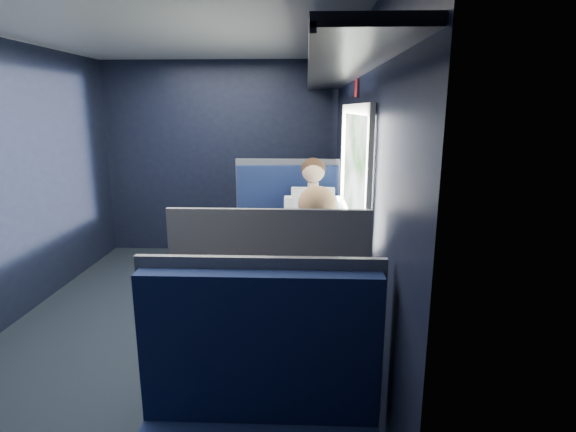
{
  "coord_description": "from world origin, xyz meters",
  "views": [
    {
      "loc": [
        1.04,
        -3.32,
        1.75
      ],
      "look_at": [
        0.9,
        0.0,
        0.95
      ],
      "focal_mm": 28.0,
      "sensor_mm": 36.0,
      "label": 1
    }
  ],
  "objects_px": {
    "seat_bay_far": "(274,336)",
    "laptop": "(329,231)",
    "woman": "(316,278)",
    "cup": "(327,225)",
    "seat_row_front": "(290,225)",
    "table": "(305,252)",
    "seat_bay_near": "(285,247)",
    "man": "(313,223)",
    "bottle_small": "(332,225)"
  },
  "relations": [
    {
      "from": "seat_bay_far",
      "to": "laptop",
      "type": "height_order",
      "value": "seat_bay_far"
    },
    {
      "from": "woman",
      "to": "laptop",
      "type": "xyz_separation_m",
      "value": [
        0.12,
        0.84,
        0.07
      ]
    },
    {
      "from": "seat_bay_far",
      "to": "cup",
      "type": "height_order",
      "value": "seat_bay_far"
    },
    {
      "from": "seat_bay_far",
      "to": "cup",
      "type": "bearing_deg",
      "value": 73.7
    },
    {
      "from": "seat_row_front",
      "to": "laptop",
      "type": "distance_m",
      "value": 1.75
    },
    {
      "from": "table",
      "to": "seat_bay_near",
      "type": "distance_m",
      "value": 0.92
    },
    {
      "from": "man",
      "to": "bottle_small",
      "type": "xyz_separation_m",
      "value": [
        0.15,
        -0.48,
        0.11
      ]
    },
    {
      "from": "seat_bay_far",
      "to": "bottle_small",
      "type": "bearing_deg",
      "value": 69.81
    },
    {
      "from": "seat_bay_far",
      "to": "seat_row_front",
      "type": "bearing_deg",
      "value": 90.0
    },
    {
      "from": "seat_row_front",
      "to": "man",
      "type": "relative_size",
      "value": 0.88
    },
    {
      "from": "seat_bay_near",
      "to": "man",
      "type": "relative_size",
      "value": 0.95
    },
    {
      "from": "seat_bay_far",
      "to": "bottle_small",
      "type": "relative_size",
      "value": 6.49
    },
    {
      "from": "seat_bay_near",
      "to": "cup",
      "type": "xyz_separation_m",
      "value": [
        0.38,
        -0.5,
        0.36
      ]
    },
    {
      "from": "seat_bay_near",
      "to": "bottle_small",
      "type": "height_order",
      "value": "seat_bay_near"
    },
    {
      "from": "cup",
      "to": "laptop",
      "type": "bearing_deg",
      "value": -88.71
    },
    {
      "from": "table",
      "to": "man",
      "type": "distance_m",
      "value": 0.7
    },
    {
      "from": "seat_bay_far",
      "to": "laptop",
      "type": "relative_size",
      "value": 4.14
    },
    {
      "from": "seat_bay_far",
      "to": "man",
      "type": "xyz_separation_m",
      "value": [
        0.25,
        1.57,
        0.3
      ]
    },
    {
      "from": "laptop",
      "to": "bottle_small",
      "type": "height_order",
      "value": "laptop"
    },
    {
      "from": "man",
      "to": "laptop",
      "type": "bearing_deg",
      "value": -78.08
    },
    {
      "from": "table",
      "to": "seat_bay_far",
      "type": "distance_m",
      "value": 0.93
    },
    {
      "from": "cup",
      "to": "man",
      "type": "bearing_deg",
      "value": 109.21
    },
    {
      "from": "man",
      "to": "laptop",
      "type": "xyz_separation_m",
      "value": [
        0.12,
        -0.57,
        0.08
      ]
    },
    {
      "from": "table",
      "to": "bottle_small",
      "type": "relative_size",
      "value": 5.15
    },
    {
      "from": "laptop",
      "to": "table",
      "type": "bearing_deg",
      "value": -144.87
    },
    {
      "from": "table",
      "to": "seat_bay_near",
      "type": "bearing_deg",
      "value": 102.57
    },
    {
      "from": "seat_bay_far",
      "to": "man",
      "type": "height_order",
      "value": "man"
    },
    {
      "from": "seat_bay_near",
      "to": "laptop",
      "type": "height_order",
      "value": "seat_bay_near"
    },
    {
      "from": "laptop",
      "to": "woman",
      "type": "bearing_deg",
      "value": -98.12
    },
    {
      "from": "seat_bay_near",
      "to": "man",
      "type": "bearing_deg",
      "value": -33.32
    },
    {
      "from": "seat_bay_far",
      "to": "bottle_small",
      "type": "distance_m",
      "value": 1.24
    },
    {
      "from": "seat_bay_near",
      "to": "woman",
      "type": "xyz_separation_m",
      "value": [
        0.26,
        -1.58,
        0.3
      ]
    },
    {
      "from": "table",
      "to": "seat_bay_far",
      "type": "xyz_separation_m",
      "value": [
        -0.18,
        -0.87,
        -0.25
      ]
    },
    {
      "from": "seat_bay_near",
      "to": "bottle_small",
      "type": "relative_size",
      "value": 6.49
    },
    {
      "from": "laptop",
      "to": "cup",
      "type": "xyz_separation_m",
      "value": [
        -0.01,
        0.24,
        -0.02
      ]
    },
    {
      "from": "cup",
      "to": "woman",
      "type": "bearing_deg",
      "value": -96.05
    },
    {
      "from": "seat_row_front",
      "to": "cup",
      "type": "xyz_separation_m",
      "value": [
        0.36,
        -1.43,
        0.37
      ]
    },
    {
      "from": "seat_bay_far",
      "to": "table",
      "type": "bearing_deg",
      "value": 78.22
    },
    {
      "from": "woman",
      "to": "cup",
      "type": "bearing_deg",
      "value": 83.95
    },
    {
      "from": "table",
      "to": "bottle_small",
      "type": "height_order",
      "value": "bottle_small"
    },
    {
      "from": "bottle_small",
      "to": "cup",
      "type": "bearing_deg",
      "value": 103.85
    },
    {
      "from": "bottle_small",
      "to": "seat_row_front",
      "type": "bearing_deg",
      "value": 104.29
    },
    {
      "from": "seat_row_front",
      "to": "table",
      "type": "bearing_deg",
      "value": -84.2
    },
    {
      "from": "man",
      "to": "seat_bay_near",
      "type": "bearing_deg",
      "value": 146.68
    },
    {
      "from": "bottle_small",
      "to": "table",
      "type": "bearing_deg",
      "value": -135.16
    },
    {
      "from": "seat_bay_far",
      "to": "laptop",
      "type": "xyz_separation_m",
      "value": [
        0.37,
        1.01,
        0.39
      ]
    },
    {
      "from": "laptop",
      "to": "bottle_small",
      "type": "xyz_separation_m",
      "value": [
        0.03,
        0.09,
        0.02
      ]
    },
    {
      "from": "table",
      "to": "cup",
      "type": "bearing_deg",
      "value": 63.87
    },
    {
      "from": "seat_bay_far",
      "to": "laptop",
      "type": "distance_m",
      "value": 1.14
    },
    {
      "from": "man",
      "to": "bottle_small",
      "type": "distance_m",
      "value": 0.52
    }
  ]
}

